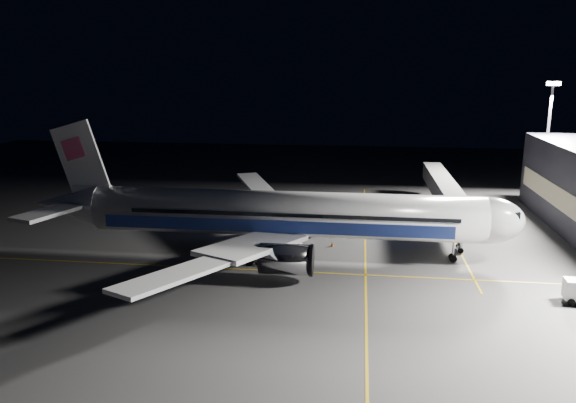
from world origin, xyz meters
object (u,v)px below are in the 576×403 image
Objects in this scene: airliner at (277,214)px; safety_cone_c at (263,241)px; floodlight_mast_north at (548,132)px; jet_bridge at (446,193)px; safety_cone_a at (310,234)px; baggage_tug at (307,231)px; safety_cone_b at (332,244)px.

safety_cone_c is at bearing 121.94° from airliner.
floodlight_mast_north is at bearing 32.71° from safety_cone_c.
jet_bridge reaches higher than safety_cone_a.
safety_cone_a is 0.94× the size of safety_cone_c.
floodlight_mast_north is 32.51× the size of safety_cone_a.
jet_bridge is 29.49m from safety_cone_c.
jet_bridge is at bearing 49.28° from baggage_tug.
safety_cone_c reaches higher than safety_cone_a.
floodlight_mast_north is at bearing 37.91° from airliner.
baggage_tug is (2.99, 8.08, -4.40)m from airliner.
baggage_tug is at bearing -147.88° from floodlight_mast_north.
safety_cone_a is 5.12m from safety_cone_b.
safety_cone_c is at bearing -120.49° from baggage_tug.
airliner reaches higher than jet_bridge.
jet_bridge is 22.75m from baggage_tug.
jet_bridge reaches higher than baggage_tug.
safety_cone_a is at bearing 6.68° from baggage_tug.
airliner is 2.97× the size of floodlight_mast_north.
floodlight_mast_north is 53.16m from safety_cone_c.
safety_cone_c is at bearing -147.29° from floodlight_mast_north.
safety_cone_a is at bearing -152.68° from jet_bridge.
baggage_tug is at bearing -153.59° from jet_bridge.
baggage_tug reaches higher than safety_cone_a.
jet_bridge is at bearing 38.04° from airliner.
airliner is 9.24m from safety_cone_b.
floodlight_mast_north is (41.08, 31.99, 7.21)m from airliner.
safety_cone_b is (6.76, 4.00, -4.85)m from airliner.
safety_cone_a is at bearing 66.30° from airliner.
baggage_tug is at bearing 163.82° from safety_cone_a.
baggage_tug is 5.58m from safety_cone_b.
safety_cone_b is at bearing -139.25° from jet_bridge.
airliner is 6.75m from safety_cone_c.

